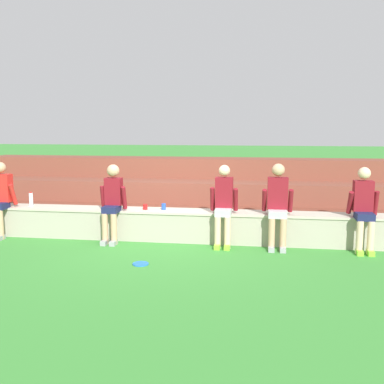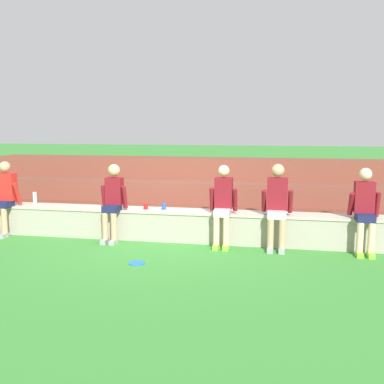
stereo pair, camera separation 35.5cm
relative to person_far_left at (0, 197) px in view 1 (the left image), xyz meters
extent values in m
plane|color=#388433|center=(3.10, -0.01, -0.78)|extent=(80.00, 80.00, 0.00)
cube|color=#A8A08E|center=(3.10, 0.23, -0.50)|extent=(8.11, 0.48, 0.56)
cube|color=#BCB39F|center=(3.10, 0.23, -0.23)|extent=(8.15, 0.52, 0.04)
cube|color=brown|center=(3.10, 1.06, -0.55)|extent=(9.52, 0.79, 0.45)
cube|color=brown|center=(3.10, 1.85, -0.33)|extent=(9.52, 0.79, 0.90)
cube|color=brown|center=(3.10, 2.64, -0.10)|extent=(9.52, 0.79, 1.35)
cylinder|color=tan|center=(0.10, -0.19, -0.50)|extent=(0.11, 0.11, 0.56)
cube|color=#99999E|center=(0.10, -0.23, -0.74)|extent=(0.10, 0.22, 0.08)
cube|color=red|center=(0.00, 0.08, 0.15)|extent=(0.38, 0.20, 0.53)
sphere|color=tan|center=(0.00, 0.08, 0.54)|extent=(0.21, 0.21, 0.21)
cylinder|color=red|center=(0.24, 0.06, 0.04)|extent=(0.08, 0.23, 0.42)
cylinder|color=tan|center=(2.14, -0.23, -0.50)|extent=(0.11, 0.11, 0.56)
cylinder|color=tan|center=(2.31, -0.23, -0.50)|extent=(0.11, 0.11, 0.56)
cube|color=#99999E|center=(2.14, -0.27, -0.74)|extent=(0.10, 0.22, 0.08)
cube|color=#99999E|center=(2.31, -0.27, -0.74)|extent=(0.10, 0.22, 0.08)
cube|color=#191E47|center=(2.22, -0.10, -0.16)|extent=(0.27, 0.34, 0.12)
cube|color=maroon|center=(2.22, 0.06, 0.14)|extent=(0.30, 0.20, 0.49)
sphere|color=tan|center=(2.22, 0.06, 0.52)|extent=(0.23, 0.23, 0.23)
cylinder|color=maroon|center=(2.02, 0.04, 0.03)|extent=(0.08, 0.15, 0.43)
cylinder|color=maroon|center=(2.42, 0.04, 0.03)|extent=(0.08, 0.18, 0.43)
cylinder|color=beige|center=(4.15, -0.21, -0.50)|extent=(0.11, 0.11, 0.56)
cylinder|color=beige|center=(4.32, -0.21, -0.50)|extent=(0.11, 0.11, 0.56)
cube|color=#8CD833|center=(4.15, -0.25, -0.74)|extent=(0.10, 0.22, 0.08)
cube|color=#8CD833|center=(4.32, -0.25, -0.74)|extent=(0.10, 0.22, 0.08)
cube|color=#B2B2B7|center=(4.24, -0.08, -0.16)|extent=(0.28, 0.32, 0.12)
cube|color=maroon|center=(4.24, 0.08, 0.16)|extent=(0.31, 0.20, 0.53)
sphere|color=beige|center=(4.24, 0.08, 0.54)|extent=(0.20, 0.20, 0.20)
cylinder|color=maroon|center=(4.03, 0.06, 0.04)|extent=(0.08, 0.17, 0.43)
cylinder|color=maroon|center=(4.44, 0.06, 0.04)|extent=(0.08, 0.21, 0.42)
cylinder|color=tan|center=(5.07, -0.22, -0.50)|extent=(0.11, 0.11, 0.56)
cylinder|color=tan|center=(5.26, -0.22, -0.50)|extent=(0.11, 0.11, 0.56)
cube|color=#99999E|center=(5.07, -0.26, -0.74)|extent=(0.10, 0.22, 0.08)
cube|color=#99999E|center=(5.26, -0.26, -0.74)|extent=(0.10, 0.22, 0.08)
cube|color=#B2B2B7|center=(5.17, -0.09, -0.16)|extent=(0.31, 0.33, 0.12)
cube|color=maroon|center=(5.17, 0.08, 0.17)|extent=(0.35, 0.20, 0.55)
sphere|color=tan|center=(5.17, 0.08, 0.57)|extent=(0.22, 0.22, 0.22)
cylinder|color=maroon|center=(4.94, 0.06, 0.04)|extent=(0.08, 0.24, 0.42)
cylinder|color=maroon|center=(5.39, 0.06, 0.04)|extent=(0.08, 0.22, 0.42)
cylinder|color=beige|center=(6.50, -0.22, -0.50)|extent=(0.11, 0.11, 0.56)
cylinder|color=beige|center=(6.67, -0.22, -0.50)|extent=(0.11, 0.11, 0.56)
cube|color=#8CD833|center=(6.50, -0.26, -0.74)|extent=(0.10, 0.22, 0.08)
cube|color=#8CD833|center=(6.67, -0.26, -0.74)|extent=(0.10, 0.22, 0.08)
cube|color=#191E47|center=(6.59, -0.09, -0.16)|extent=(0.29, 0.33, 0.12)
cube|color=maroon|center=(6.59, 0.09, 0.15)|extent=(0.32, 0.20, 0.52)
sphere|color=beige|center=(6.59, 0.09, 0.53)|extent=(0.21, 0.21, 0.21)
cylinder|color=maroon|center=(6.38, 0.07, 0.03)|extent=(0.08, 0.25, 0.42)
cylinder|color=maroon|center=(6.79, 0.07, 0.03)|extent=(0.08, 0.17, 0.43)
cylinder|color=silver|center=(0.48, 0.28, -0.09)|extent=(0.07, 0.07, 0.25)
cylinder|color=red|center=(0.48, 0.28, 0.05)|extent=(0.04, 0.04, 0.02)
cylinder|color=red|center=(2.77, 0.21, -0.16)|extent=(0.08, 0.08, 0.10)
cylinder|color=blue|center=(3.11, 0.24, -0.16)|extent=(0.08, 0.08, 0.12)
cylinder|color=blue|center=(3.07, -1.29, -0.77)|extent=(0.25, 0.25, 0.02)
camera|label=1|loc=(4.79, -7.64, 1.33)|focal=41.46mm
camera|label=2|loc=(5.14, -7.58, 1.33)|focal=41.46mm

